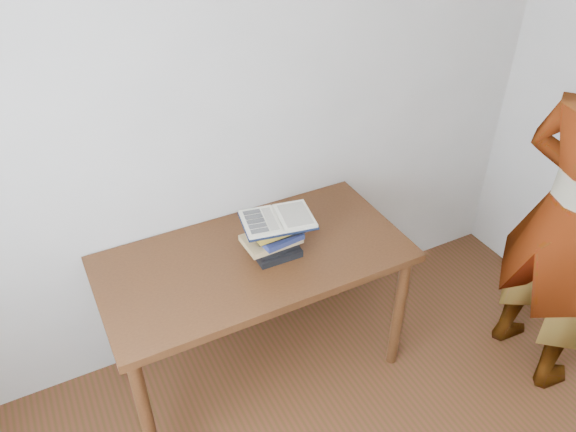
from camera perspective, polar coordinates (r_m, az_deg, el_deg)
room_shell at (r=1.27m, az=23.10°, el=-9.24°), size 3.54×3.54×2.62m
desk at (r=2.70m, az=-3.38°, el=-5.62°), size 1.45×0.73×0.78m
book_stack at (r=2.60m, az=-1.38°, el=-2.23°), size 0.27×0.20×0.18m
open_book at (r=2.54m, az=-1.05°, el=-0.35°), size 0.36×0.28×0.03m
reader at (r=2.92m, az=26.93°, el=-0.26°), size 0.48×0.70×1.87m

